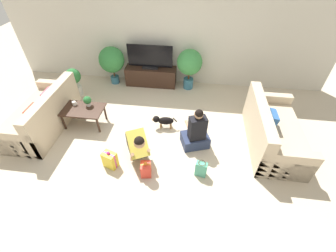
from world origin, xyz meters
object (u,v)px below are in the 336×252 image
Objects in this scene: potted_plant_back_left at (112,60)px; dog at (163,121)px; tv_console at (151,76)px; potted_plant_back_right at (189,64)px; sofa_left at (43,115)px; potted_plant_corner_left at (74,80)px; person_kneeling at (137,144)px; gift_box_b at (146,169)px; mug at (74,103)px; sofa_right at (272,132)px; tv at (150,58)px; coffee_table at (83,111)px; person_sitting at (196,133)px; tabletop_plant at (87,101)px; gift_bag_a at (201,169)px; gift_box_a at (110,160)px.

dog is at bearing -46.24° from potted_plant_back_left.
tv_console is 1.13m from potted_plant_back_right.
sofa_left is at bearing -89.20° from dog.
potted_plant_corner_left is 2.79m from person_kneeling.
sofa_left is 3.42× the size of dog.
potted_plant_back_right is 1.99× the size of dog.
gift_box_b is at bearing -85.81° from person_kneeling.
mug is (-0.32, -1.71, -0.20)m from potted_plant_back_left.
sofa_right is 4.16m from mug.
tv is at bearing 136.31° from sofa_left.
person_sitting is at bearing -7.76° from coffee_table.
potted_plant_corner_left reaches higher than tv_console.
potted_plant_corner_left is 3.24m from gift_box_b.
sofa_right is at bearing -2.54° from mug.
potted_plant_back_right reaches higher than dog.
coffee_table is at bearing 122.73° from person_kneeling.
sofa_left is at bearing -154.14° from mug.
sofa_left is 0.85m from coffee_table.
mug is at bearing 123.11° from person_kneeling.
sofa_left reaches higher than tabletop_plant.
coffee_table is 2.80m from gift_bag_a.
potted_plant_back_right is at bearing 43.08° from sofa_right.
gift_box_b is (0.48, -3.04, -0.11)m from tv_console.
potted_plant_back_right is 3.20m from gift_box_a.
potted_plant_back_left is at bearing -142.08° from dog.
sofa_right is 2.23× the size of person_kneeling.
tabletop_plant is (-3.85, 0.22, 0.24)m from sofa_right.
potted_plant_back_left is (0.10, 1.82, 0.30)m from coffee_table.
person_kneeling is 0.90× the size of person_sitting.
potted_plant_back_right is 3.23× the size of gift_bag_a.
coffee_table reaches higher than gift_box_b.
tv reaches higher than person_sitting.
mug is 0.32m from tabletop_plant.
coffee_table is at bearing -140.05° from potted_plant_back_right.
gift_bag_a is 2.79m from tabletop_plant.
tv is at bearing 177.23° from potted_plant_back_right.
gift_box_b is at bearing -63.18° from potted_plant_back_left.
person_sitting is at bearing 100.14° from gift_bag_a.
tv_console is 2.68m from person_kneeling.
tv reaches higher than gift_box_a.
gift_box_a reaches higher than dog.
potted_plant_back_right is at bearing 39.95° from coffee_table.
mug is (-2.80, 1.17, 0.31)m from gift_bag_a.
coffee_table is at bearing -27.33° from person_sitting.
potted_plant_back_right is 2.68m from tabletop_plant.
tv_console is at bearing 23.29° from potted_plant_corner_left.
potted_plant_back_left reaches higher than person_kneeling.
person_sitting reaches higher than sofa_right.
potted_plant_back_left is at bearing 86.75° from coffee_table.
tv_console is at bearing 55.27° from sofa_right.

